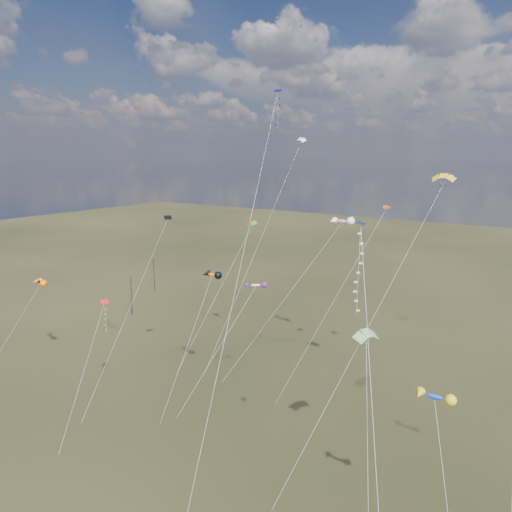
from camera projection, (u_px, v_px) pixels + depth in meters
The scene contains 17 objects.
ground at pixel (161, 464), 47.72m from camera, with size 400.00×400.00×0.00m, color black.
utility_pole_near at pixel (131, 295), 91.72m from camera, with size 1.40×0.20×8.00m.
utility_pole_far at pixel (154, 275), 107.43m from camera, with size 1.40×0.20×8.00m.
diamond_navy_tall at pixel (271, 139), 51.06m from camera, with size 7.55×27.18×39.05m.
diamond_black_mid at pixel (147, 267), 58.46m from camera, with size 3.04×14.49×23.85m.
diamond_red_low at pixel (104, 322), 55.91m from camera, with size 3.96×10.60×14.26m.
diamond_navy_right at pixel (360, 285), 32.99m from camera, with size 8.69×13.68×26.94m.
diamond_orange_center at pixel (356, 261), 58.68m from camera, with size 9.88×12.62×25.23m.
parafoil_yellow at pixel (443, 178), 47.85m from camera, with size 9.30×21.89×30.09m.
parafoil_blue_white at pixel (299, 141), 71.62m from camera, with size 6.42×19.60×34.66m.
parafoil_striped at pixel (367, 333), 43.63m from camera, with size 4.99×9.12×15.65m.
parafoil_tricolor at pixel (251, 222), 70.10m from camera, with size 6.03×13.92×22.23m.
novelty_black_orange at pixel (40, 282), 67.78m from camera, with size 6.19×7.97×13.74m.
novelty_orange_black at pixel (212, 275), 58.20m from camera, with size 2.78×10.37×17.28m.
novelty_white_purple at pixel (255, 286), 56.70m from camera, with size 6.96×10.17×16.18m.
novelty_redwhite_stripe at pixel (341, 222), 67.45m from camera, with size 12.28×16.70×22.75m.
novelty_blue_yellow at pixel (435, 397), 34.12m from camera, with size 5.64×6.77×14.37m.
Camera 1 is at (31.35, -29.49, 31.60)m, focal length 32.00 mm.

